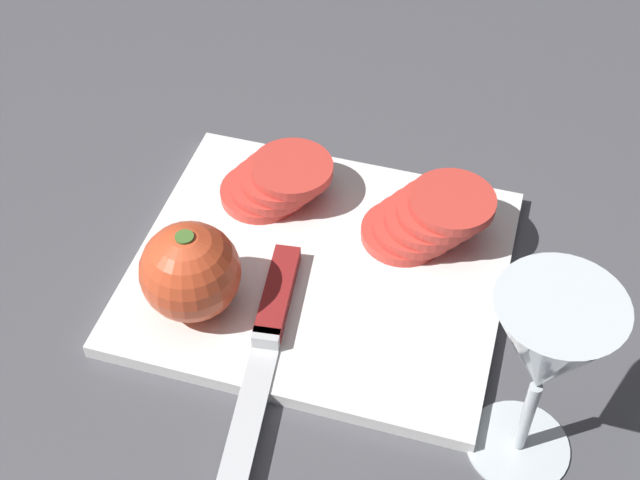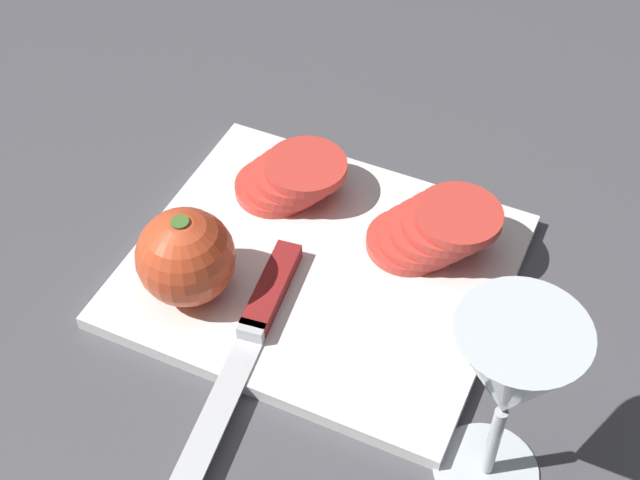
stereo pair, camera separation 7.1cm
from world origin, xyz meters
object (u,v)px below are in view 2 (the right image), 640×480
(wine_glass, at_px, (511,379))
(tomato_slice_stack_near, at_px, (433,229))
(tomato_slice_stack_far, at_px, (290,177))
(knife, at_px, (261,312))
(whole_tomato, at_px, (186,257))

(wine_glass, xyz_separation_m, tomato_slice_stack_near, (-0.10, 0.17, -0.08))
(tomato_slice_stack_far, bearing_deg, knife, -73.48)
(wine_glass, height_order, knife, wine_glass)
(wine_glass, distance_m, whole_tomato, 0.27)
(wine_glass, xyz_separation_m, knife, (-0.20, 0.05, -0.09))
(whole_tomato, height_order, tomato_slice_stack_near, whole_tomato)
(whole_tomato, relative_size, tomato_slice_stack_far, 0.80)
(tomato_slice_stack_near, relative_size, tomato_slice_stack_far, 1.09)
(wine_glass, distance_m, knife, 0.23)
(wine_glass, height_order, tomato_slice_stack_far, wine_glass)
(knife, bearing_deg, tomato_slice_stack_near, 135.40)
(whole_tomato, distance_m, tomato_slice_stack_far, 0.14)
(knife, distance_m, tomato_slice_stack_near, 0.16)
(knife, xyz_separation_m, tomato_slice_stack_far, (-0.04, 0.14, 0.01))
(wine_glass, relative_size, tomato_slice_stack_far, 1.65)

